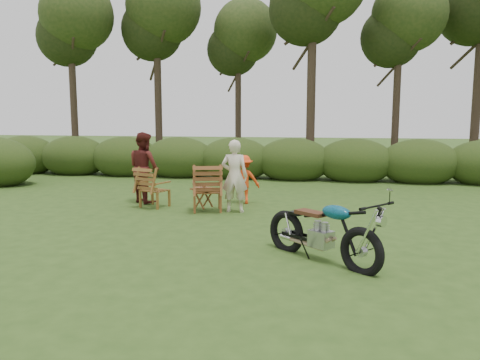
% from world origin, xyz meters
% --- Properties ---
extents(ground, '(80.00, 80.00, 0.00)m').
position_xyz_m(ground, '(0.00, 0.00, 0.00)').
color(ground, '#2B4617').
rests_on(ground, ground).
extents(tree_line, '(22.52, 11.62, 8.14)m').
position_xyz_m(tree_line, '(0.50, 9.74, 3.81)').
color(tree_line, '#35261D').
rests_on(tree_line, ground).
extents(motorcycle, '(2.03, 1.86, 1.14)m').
position_xyz_m(motorcycle, '(1.04, 0.13, 0.00)').
color(motorcycle, '#0C789D').
rests_on(motorcycle, ground).
extents(lawn_chair_right, '(0.90, 0.90, 1.05)m').
position_xyz_m(lawn_chair_right, '(-1.52, 3.32, 0.00)').
color(lawn_chair_right, brown).
rests_on(lawn_chair_right, ground).
extents(lawn_chair_left, '(0.82, 0.82, 0.94)m').
position_xyz_m(lawn_chair_left, '(-2.84, 3.56, 0.00)').
color(lawn_chair_left, brown).
rests_on(lawn_chair_left, ground).
extents(side_table, '(0.62, 0.58, 0.52)m').
position_xyz_m(side_table, '(-1.60, 3.34, 0.26)').
color(side_table, brown).
rests_on(side_table, ground).
extents(cup, '(0.13, 0.13, 0.10)m').
position_xyz_m(cup, '(-1.60, 3.38, 0.56)').
color(cup, beige).
rests_on(cup, side_table).
extents(adult_a, '(0.59, 0.40, 1.60)m').
position_xyz_m(adult_a, '(-0.89, 3.33, 0.00)').
color(adult_a, beige).
rests_on(adult_a, ground).
extents(adult_b, '(1.06, 1.02, 1.73)m').
position_xyz_m(adult_b, '(-3.30, 4.10, 0.00)').
color(adult_b, '#521B17').
rests_on(adult_b, ground).
extents(child, '(0.83, 0.58, 1.18)m').
position_xyz_m(child, '(-0.87, 4.36, 0.00)').
color(child, '#F74517').
rests_on(child, ground).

